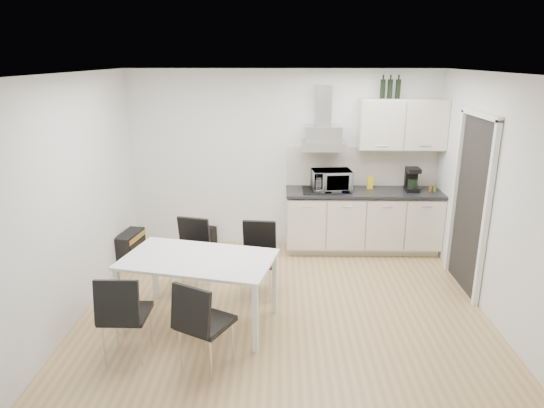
# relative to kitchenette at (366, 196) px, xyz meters

# --- Properties ---
(ground) EXTENTS (4.50, 4.50, 0.00)m
(ground) POSITION_rel_kitchenette_xyz_m (-1.19, -1.73, -0.83)
(ground) COLOR tan
(ground) RESTS_ON ground
(wall_back) EXTENTS (4.50, 0.10, 2.60)m
(wall_back) POSITION_rel_kitchenette_xyz_m (-1.19, 0.27, 0.47)
(wall_back) COLOR silver
(wall_back) RESTS_ON ground
(wall_front) EXTENTS (4.50, 0.10, 2.60)m
(wall_front) POSITION_rel_kitchenette_xyz_m (-1.19, -3.73, 0.47)
(wall_front) COLOR silver
(wall_front) RESTS_ON ground
(wall_left) EXTENTS (0.10, 4.00, 2.60)m
(wall_left) POSITION_rel_kitchenette_xyz_m (-3.44, -1.73, 0.47)
(wall_left) COLOR silver
(wall_left) RESTS_ON ground
(wall_right) EXTENTS (0.10, 4.00, 2.60)m
(wall_right) POSITION_rel_kitchenette_xyz_m (1.06, -1.73, 0.47)
(wall_right) COLOR silver
(wall_right) RESTS_ON ground
(ceiling) EXTENTS (4.50, 4.50, 0.00)m
(ceiling) POSITION_rel_kitchenette_xyz_m (-1.19, -1.73, 1.77)
(ceiling) COLOR white
(ceiling) RESTS_ON wall_back
(doorway) EXTENTS (0.08, 1.04, 2.10)m
(doorway) POSITION_rel_kitchenette_xyz_m (1.02, -1.18, 0.22)
(doorway) COLOR white
(doorway) RESTS_ON ground
(kitchenette) EXTENTS (2.22, 0.64, 2.52)m
(kitchenette) POSITION_rel_kitchenette_xyz_m (0.00, 0.00, 0.00)
(kitchenette) COLOR beige
(kitchenette) RESTS_ON ground
(dining_table) EXTENTS (1.71, 1.20, 0.75)m
(dining_table) POSITION_rel_kitchenette_xyz_m (-2.09, -2.10, -0.15)
(dining_table) COLOR white
(dining_table) RESTS_ON ground
(chair_far_left) EXTENTS (0.55, 0.59, 0.88)m
(chair_far_left) POSITION_rel_kitchenette_xyz_m (-2.34, -1.35, -0.39)
(chair_far_left) COLOR black
(chair_far_left) RESTS_ON ground
(chair_far_right) EXTENTS (0.49, 0.54, 0.88)m
(chair_far_right) POSITION_rel_kitchenette_xyz_m (-1.50, -1.46, -0.39)
(chair_far_right) COLOR black
(chair_far_right) RESTS_ON ground
(chair_near_left) EXTENTS (0.44, 0.50, 0.88)m
(chair_near_left) POSITION_rel_kitchenette_xyz_m (-2.68, -2.73, -0.39)
(chair_near_left) COLOR black
(chair_near_left) RESTS_ON ground
(chair_near_right) EXTENTS (0.62, 0.65, 0.88)m
(chair_near_right) POSITION_rel_kitchenette_xyz_m (-1.90, -2.87, -0.39)
(chair_near_right) COLOR black
(chair_near_right) RESTS_ON ground
(guitar_amp) EXTENTS (0.31, 0.55, 0.44)m
(guitar_amp) POSITION_rel_kitchenette_xyz_m (-3.31, -0.53, -0.61)
(guitar_amp) COLOR black
(guitar_amp) RESTS_ON ground
(floor_speaker) EXTENTS (0.21, 0.20, 0.28)m
(floor_speaker) POSITION_rel_kitchenette_xyz_m (-2.31, 0.17, -0.69)
(floor_speaker) COLOR black
(floor_speaker) RESTS_ON ground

